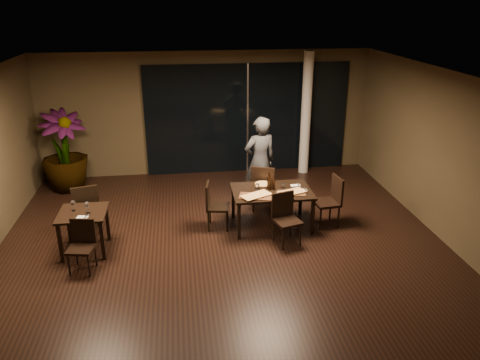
{
  "coord_description": "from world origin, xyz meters",
  "views": [
    {
      "loc": [
        -0.7,
        -7.21,
        4.2
      ],
      "look_at": [
        0.37,
        0.66,
        1.05
      ],
      "focal_mm": 35.0,
      "sensor_mm": 36.0,
      "label": 1
    }
  ],
  "objects_px": {
    "side_table": "(83,219)",
    "bottle_c": "(269,180)",
    "chair_main_far": "(264,186)",
    "bottle_b": "(274,183)",
    "chair_side_near": "(82,243)",
    "chair_side_far": "(86,207)",
    "diner": "(260,161)",
    "chair_main_left": "(214,203)",
    "bottle_a": "(270,182)",
    "chair_main_right": "(331,198)",
    "chair_main_near": "(285,216)",
    "potted_plant": "(64,151)",
    "main_table": "(272,194)"
  },
  "relations": [
    {
      "from": "chair_main_near",
      "to": "potted_plant",
      "type": "distance_m",
      "value": 5.42
    },
    {
      "from": "main_table",
      "to": "potted_plant",
      "type": "distance_m",
      "value": 4.96
    },
    {
      "from": "bottle_a",
      "to": "bottle_c",
      "type": "height_order",
      "value": "bottle_c"
    },
    {
      "from": "chair_side_near",
      "to": "diner",
      "type": "distance_m",
      "value": 3.99
    },
    {
      "from": "chair_main_right",
      "to": "chair_main_left",
      "type": "bearing_deg",
      "value": -100.86
    },
    {
      "from": "chair_main_near",
      "to": "potted_plant",
      "type": "relative_size",
      "value": 0.51
    },
    {
      "from": "main_table",
      "to": "bottle_b",
      "type": "bearing_deg",
      "value": 47.87
    },
    {
      "from": "chair_main_left",
      "to": "chair_side_far",
      "type": "height_order",
      "value": "chair_side_far"
    },
    {
      "from": "chair_main_far",
      "to": "bottle_c",
      "type": "xyz_separation_m",
      "value": [
        -0.01,
        -0.57,
        0.35
      ]
    },
    {
      "from": "chair_main_far",
      "to": "bottle_b",
      "type": "xyz_separation_m",
      "value": [
        0.07,
        -0.63,
        0.32
      ]
    },
    {
      "from": "main_table",
      "to": "chair_main_right",
      "type": "relative_size",
      "value": 1.53
    },
    {
      "from": "chair_side_far",
      "to": "diner",
      "type": "bearing_deg",
      "value": -177.42
    },
    {
      "from": "chair_main_far",
      "to": "bottle_a",
      "type": "bearing_deg",
      "value": 109.97
    },
    {
      "from": "main_table",
      "to": "bottle_b",
      "type": "height_order",
      "value": "bottle_b"
    },
    {
      "from": "chair_main_right",
      "to": "chair_side_near",
      "type": "bearing_deg",
      "value": -84.0
    },
    {
      "from": "side_table",
      "to": "chair_main_left",
      "type": "bearing_deg",
      "value": 14.37
    },
    {
      "from": "chair_main_left",
      "to": "diner",
      "type": "distance_m",
      "value": 1.54
    },
    {
      "from": "chair_side_near",
      "to": "potted_plant",
      "type": "height_order",
      "value": "potted_plant"
    },
    {
      "from": "chair_main_near",
      "to": "bottle_c",
      "type": "relative_size",
      "value": 2.82
    },
    {
      "from": "side_table",
      "to": "bottle_c",
      "type": "height_order",
      "value": "bottle_c"
    },
    {
      "from": "main_table",
      "to": "bottle_c",
      "type": "relative_size",
      "value": 4.52
    },
    {
      "from": "chair_main_left",
      "to": "bottle_b",
      "type": "bearing_deg",
      "value": -82.97
    },
    {
      "from": "potted_plant",
      "to": "chair_side_near",
      "type": "bearing_deg",
      "value": -75.06
    },
    {
      "from": "main_table",
      "to": "bottle_b",
      "type": "relative_size",
      "value": 5.62
    },
    {
      "from": "bottle_b",
      "to": "bottle_c",
      "type": "relative_size",
      "value": 0.8
    },
    {
      "from": "bottle_b",
      "to": "chair_main_near",
      "type": "bearing_deg",
      "value": -83.27
    },
    {
      "from": "diner",
      "to": "bottle_a",
      "type": "distance_m",
      "value": 1.06
    },
    {
      "from": "side_table",
      "to": "chair_main_far",
      "type": "distance_m",
      "value": 3.57
    },
    {
      "from": "chair_main_far",
      "to": "bottle_b",
      "type": "bearing_deg",
      "value": 116.28
    },
    {
      "from": "side_table",
      "to": "bottle_b",
      "type": "height_order",
      "value": "bottle_b"
    },
    {
      "from": "chair_main_far",
      "to": "chair_side_far",
      "type": "bearing_deg",
      "value": 29.14
    },
    {
      "from": "chair_side_near",
      "to": "diner",
      "type": "relative_size",
      "value": 0.45
    },
    {
      "from": "chair_main_near",
      "to": "chair_side_far",
      "type": "bearing_deg",
      "value": 152.01
    },
    {
      "from": "bottle_a",
      "to": "chair_main_right",
      "type": "bearing_deg",
      "value": -6.2
    },
    {
      "from": "chair_main_far",
      "to": "diner",
      "type": "height_order",
      "value": "diner"
    },
    {
      "from": "chair_side_near",
      "to": "diner",
      "type": "xyz_separation_m",
      "value": [
        3.3,
        2.19,
        0.48
      ]
    },
    {
      "from": "diner",
      "to": "potted_plant",
      "type": "height_order",
      "value": "diner"
    },
    {
      "from": "chair_main_left",
      "to": "chair_main_right",
      "type": "xyz_separation_m",
      "value": [
        2.25,
        -0.17,
        0.04
      ]
    },
    {
      "from": "bottle_c",
      "to": "chair_side_far",
      "type": "bearing_deg",
      "value": 179.87
    },
    {
      "from": "chair_side_far",
      "to": "potted_plant",
      "type": "distance_m",
      "value": 2.54
    },
    {
      "from": "main_table",
      "to": "side_table",
      "type": "height_order",
      "value": "same"
    },
    {
      "from": "chair_main_right",
      "to": "bottle_b",
      "type": "relative_size",
      "value": 3.69
    },
    {
      "from": "potted_plant",
      "to": "chair_main_left",
      "type": "bearing_deg",
      "value": -37.02
    },
    {
      "from": "chair_main_left",
      "to": "main_table",
      "type": "bearing_deg",
      "value": -85.23
    },
    {
      "from": "potted_plant",
      "to": "bottle_b",
      "type": "height_order",
      "value": "potted_plant"
    },
    {
      "from": "main_table",
      "to": "chair_side_near",
      "type": "xyz_separation_m",
      "value": [
        -3.33,
        -1.08,
        -0.2
      ]
    },
    {
      "from": "bottle_b",
      "to": "bottle_c",
      "type": "distance_m",
      "value": 0.11
    },
    {
      "from": "side_table",
      "to": "chair_side_far",
      "type": "distance_m",
      "value": 0.62
    },
    {
      "from": "chair_main_far",
      "to": "chair_main_right",
      "type": "xyz_separation_m",
      "value": [
        1.18,
        -0.75,
        -0.02
      ]
    },
    {
      "from": "chair_side_near",
      "to": "side_table",
      "type": "bearing_deg",
      "value": 106.89
    }
  ]
}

